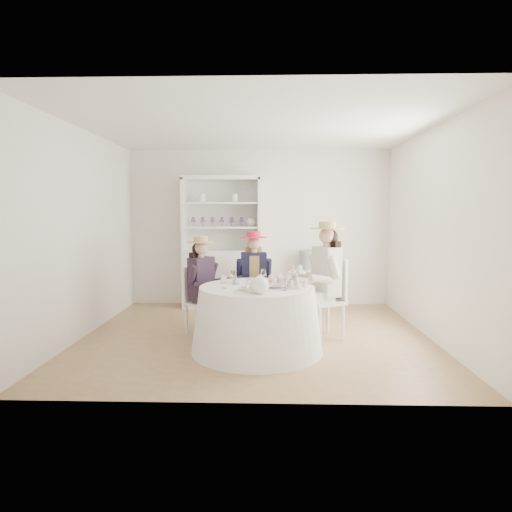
{
  "coord_description": "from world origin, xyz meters",
  "views": [
    {
      "loc": [
        0.16,
        -5.5,
        1.62
      ],
      "look_at": [
        0.0,
        0.1,
        1.05
      ],
      "focal_mm": 30.0,
      "sensor_mm": 36.0,
      "label": 1
    }
  ],
  "objects": [
    {
      "name": "cupcake_stand",
      "position": [
        0.49,
        -0.68,
        0.86
      ],
      "size": [
        0.26,
        0.26,
        0.25
      ],
      "rotation": [
        0.0,
        0.0,
        0.36
      ],
      "color": "white",
      "rests_on": "tea_table"
    },
    {
      "name": "wall_right",
      "position": [
        2.25,
        0.0,
        1.35
      ],
      "size": [
        0.0,
        4.5,
        4.5
      ],
      "primitive_type": "plane",
      "rotation": [
        1.57,
        0.0,
        -1.57
      ],
      "color": "white",
      "rests_on": "ground"
    },
    {
      "name": "sandwich_plate",
      "position": [
        -0.09,
        -0.91,
        0.78
      ],
      "size": [
        0.24,
        0.24,
        0.05
      ],
      "rotation": [
        0.0,
        0.0,
        -0.11
      ],
      "color": "white",
      "rests_on": "tea_table"
    },
    {
      "name": "ground",
      "position": [
        0.0,
        0.0,
        0.0
      ],
      "size": [
        4.5,
        4.5,
        0.0
      ],
      "primitive_type": "plane",
      "color": "olive",
      "rests_on": "ground"
    },
    {
      "name": "wall_left",
      "position": [
        -2.25,
        0.0,
        1.35
      ],
      "size": [
        0.0,
        4.5,
        4.5
      ],
      "primitive_type": "plane",
      "rotation": [
        1.57,
        0.0,
        1.57
      ],
      "color": "white",
      "rests_on": "ground"
    },
    {
      "name": "teacup_a",
      "position": [
        -0.22,
        -0.49,
        0.8
      ],
      "size": [
        0.09,
        0.09,
        0.06
      ],
      "primitive_type": "imported",
      "rotation": [
        0.0,
        0.0,
        -0.23
      ],
      "color": "white",
      "rests_on": "tea_table"
    },
    {
      "name": "teacup_b",
      "position": [
        0.04,
        -0.33,
        0.8
      ],
      "size": [
        0.07,
        0.07,
        0.06
      ],
      "primitive_type": "imported",
      "rotation": [
        0.0,
        0.0,
        -0.07
      ],
      "color": "white",
      "rests_on": "tea_table"
    },
    {
      "name": "spare_chair",
      "position": [
        -0.2,
        1.37,
        0.47
      ],
      "size": [
        0.37,
        0.37,
        0.88
      ],
      "rotation": [
        0.0,
        0.0,
        3.11
      ],
      "color": "silver",
      "rests_on": "ground"
    },
    {
      "name": "table_teapot",
      "position": [
        0.07,
        -1.04,
        0.86
      ],
      "size": [
        0.28,
        0.2,
        0.21
      ],
      "rotation": [
        0.0,
        0.0,
        -0.24
      ],
      "color": "white",
      "rests_on": "tea_table"
    },
    {
      "name": "flower_bowl",
      "position": [
        0.24,
        -0.67,
        0.8
      ],
      "size": [
        0.28,
        0.28,
        0.06
      ],
      "primitive_type": "imported",
      "rotation": [
        0.0,
        0.0,
        0.16
      ],
      "color": "white",
      "rests_on": "tea_table"
    },
    {
      "name": "tea_table",
      "position": [
        0.03,
        -0.6,
        0.38
      ],
      "size": [
        1.53,
        1.53,
        0.77
      ],
      "rotation": [
        0.0,
        0.0,
        0.25
      ],
      "color": "white",
      "rests_on": "ground"
    },
    {
      "name": "guest_left",
      "position": [
        -0.71,
        0.07,
        0.74
      ],
      "size": [
        0.56,
        0.53,
        1.31
      ],
      "rotation": [
        0.0,
        0.0,
        0.97
      ],
      "color": "silver",
      "rests_on": "ground"
    },
    {
      "name": "guest_mid",
      "position": [
        -0.04,
        0.4,
        0.77
      ],
      "size": [
        0.5,
        0.52,
        1.36
      ],
      "rotation": [
        0.0,
        0.0,
        0.12
      ],
      "color": "silver",
      "rests_on": "ground"
    },
    {
      "name": "hatbox",
      "position": [
        0.84,
        1.74,
        0.82
      ],
      "size": [
        0.37,
        0.37,
        0.32
      ],
      "primitive_type": "cylinder",
      "rotation": [
        0.0,
        0.0,
        -0.15
      ],
      "color": "black",
      "rests_on": "side_table"
    },
    {
      "name": "hutch",
      "position": [
        -0.62,
        1.77,
        0.79
      ],
      "size": [
        1.35,
        0.6,
        2.22
      ],
      "rotation": [
        0.0,
        0.0,
        0.08
      ],
      "color": "silver",
      "rests_on": "ground"
    },
    {
      "name": "side_table",
      "position": [
        0.84,
        1.74,
        0.33
      ],
      "size": [
        0.45,
        0.45,
        0.66
      ],
      "primitive_type": "cube",
      "rotation": [
        0.0,
        0.0,
        -0.08
      ],
      "color": "silver",
      "rests_on": "ground"
    },
    {
      "name": "teacup_c",
      "position": [
        0.26,
        -0.4,
        0.8
      ],
      "size": [
        0.11,
        0.11,
        0.07
      ],
      "primitive_type": "imported",
      "rotation": [
        0.0,
        0.0,
        0.32
      ],
      "color": "white",
      "rests_on": "tea_table"
    },
    {
      "name": "wall_back",
      "position": [
        0.0,
        2.0,
        1.35
      ],
      "size": [
        4.5,
        0.0,
        4.5
      ],
      "primitive_type": "plane",
      "rotation": [
        1.57,
        0.0,
        0.0
      ],
      "color": "white",
      "rests_on": "ground"
    },
    {
      "name": "stemware_set",
      "position": [
        0.03,
        -0.6,
        0.84
      ],
      "size": [
        0.83,
        0.86,
        0.15
      ],
      "color": "white",
      "rests_on": "tea_table"
    },
    {
      "name": "guest_right",
      "position": [
        0.88,
        -0.09,
        0.85
      ],
      "size": [
        0.64,
        0.58,
        1.51
      ],
      "rotation": [
        0.0,
        0.0,
        -1.12
      ],
      "color": "silver",
      "rests_on": "ground"
    },
    {
      "name": "wall_front",
      "position": [
        0.0,
        -2.0,
        1.35
      ],
      "size": [
        4.5,
        0.0,
        4.5
      ],
      "primitive_type": "plane",
      "rotation": [
        -1.57,
        0.0,
        0.0
      ],
      "color": "white",
      "rests_on": "ground"
    },
    {
      "name": "flower_arrangement",
      "position": [
        0.24,
        -0.62,
        0.85
      ],
      "size": [
        0.17,
        0.17,
        0.06
      ],
      "rotation": [
        0.0,
        0.0,
        -0.34
      ],
      "color": "pink",
      "rests_on": "tea_table"
    },
    {
      "name": "ceiling",
      "position": [
        0.0,
        0.0,
        2.7
      ],
      "size": [
        4.5,
        4.5,
        0.0
      ],
      "primitive_type": "plane",
      "rotation": [
        3.14,
        0.0,
        0.0
      ],
      "color": "white",
      "rests_on": "wall_back"
    }
  ]
}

